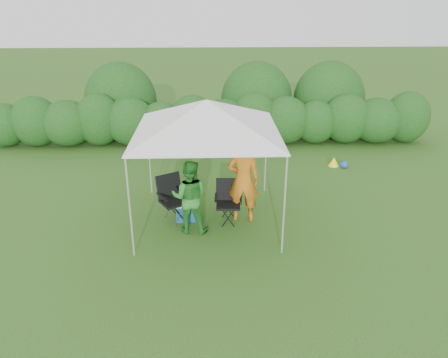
{
  "coord_description": "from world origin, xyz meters",
  "views": [
    {
      "loc": [
        0.07,
        -8.57,
        4.91
      ],
      "look_at": [
        0.37,
        0.4,
        1.05
      ],
      "focal_mm": 35.0,
      "sensor_mm": 36.0,
      "label": 1
    }
  ],
  "objects_px": {
    "canopy": "(207,117)",
    "man": "(243,180)",
    "chair_right": "(228,198)",
    "woman": "(190,197)",
    "cooler": "(186,211)",
    "chair_left": "(172,195)"
  },
  "relations": [
    {
      "from": "canopy",
      "to": "chair_left",
      "type": "xyz_separation_m",
      "value": [
        -0.83,
        0.05,
        -1.86
      ]
    },
    {
      "from": "chair_right",
      "to": "man",
      "type": "xyz_separation_m",
      "value": [
        0.34,
        0.04,
        0.44
      ]
    },
    {
      "from": "canopy",
      "to": "cooler",
      "type": "distance_m",
      "value": 2.31
    },
    {
      "from": "chair_right",
      "to": "woman",
      "type": "bearing_deg",
      "value": -149.37
    },
    {
      "from": "canopy",
      "to": "man",
      "type": "xyz_separation_m",
      "value": [
        0.8,
        -0.04,
        -1.47
      ]
    },
    {
      "from": "chair_right",
      "to": "cooler",
      "type": "relative_size",
      "value": 1.9
    },
    {
      "from": "chair_right",
      "to": "chair_left",
      "type": "relative_size",
      "value": 0.93
    },
    {
      "from": "woman",
      "to": "cooler",
      "type": "height_order",
      "value": "woman"
    },
    {
      "from": "chair_right",
      "to": "chair_left",
      "type": "xyz_separation_m",
      "value": [
        -1.29,
        0.13,
        0.04
      ]
    },
    {
      "from": "man",
      "to": "cooler",
      "type": "height_order",
      "value": "man"
    },
    {
      "from": "chair_left",
      "to": "cooler",
      "type": "relative_size",
      "value": 2.05
    },
    {
      "from": "woman",
      "to": "cooler",
      "type": "xyz_separation_m",
      "value": [
        -0.12,
        0.51,
        -0.62
      ]
    },
    {
      "from": "man",
      "to": "woman",
      "type": "height_order",
      "value": "man"
    },
    {
      "from": "chair_right",
      "to": "cooler",
      "type": "height_order",
      "value": "chair_right"
    },
    {
      "from": "chair_left",
      "to": "man",
      "type": "distance_m",
      "value": 1.68
    },
    {
      "from": "chair_right",
      "to": "cooler",
      "type": "bearing_deg",
      "value": 179.17
    },
    {
      "from": "canopy",
      "to": "cooler",
      "type": "relative_size",
      "value": 5.97
    },
    {
      "from": "canopy",
      "to": "woman",
      "type": "bearing_deg",
      "value": -126.01
    },
    {
      "from": "canopy",
      "to": "chair_right",
      "type": "xyz_separation_m",
      "value": [
        0.46,
        -0.08,
        -1.9
      ]
    },
    {
      "from": "man",
      "to": "chair_right",
      "type": "bearing_deg",
      "value": 13.06
    },
    {
      "from": "chair_left",
      "to": "woman",
      "type": "distance_m",
      "value": 0.77
    },
    {
      "from": "chair_right",
      "to": "chair_left",
      "type": "distance_m",
      "value": 1.3
    }
  ]
}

